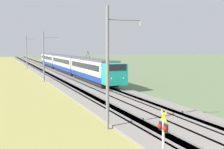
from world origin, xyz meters
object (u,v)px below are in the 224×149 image
catenary_mast_mid (44,56)px  catenary_mast_far (27,52)px  passenger_train (67,63)px  catenary_mast_near (108,67)px  crossing_signal_near (163,138)px

catenary_mast_mid → catenary_mast_far: 30.73m
passenger_train → catenary_mast_mid: (-14.43, 6.69, 1.86)m
passenger_train → catenary_mast_far: catenary_mast_far is taller
passenger_train → catenary_mast_mid: size_ratio=7.26×
passenger_train → catenary_mast_near: 45.69m
passenger_train → catenary_mast_near: bearing=-8.4°
catenary_mast_near → catenary_mast_mid: (30.72, -0.00, -0.16)m
passenger_train → catenary_mast_far: bearing=-157.7°
crossing_signal_near → catenary_mast_near: size_ratio=0.36×
crossing_signal_near → catenary_mast_far: size_ratio=0.35×
passenger_train → catenary_mast_near: (-45.15, 6.69, 2.01)m
crossing_signal_near → catenary_mast_far: 69.62m
passenger_train → catenary_mast_mid: 16.01m
crossing_signal_near → catenary_mast_mid: catenary_mast_mid is taller
catenary_mast_far → catenary_mast_near: bearing=-180.0°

